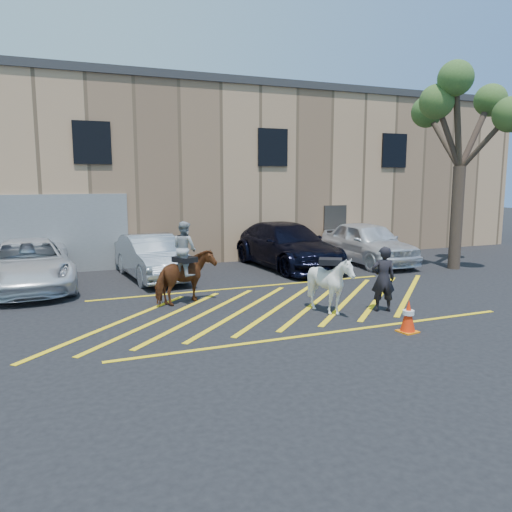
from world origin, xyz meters
name	(u,v)px	position (x,y,z in m)	size (l,w,h in m)	color
ground	(276,304)	(0.00, 0.00, 0.00)	(90.00, 90.00, 0.00)	black
car_white_pickup	(28,265)	(-6.22, 4.53, 0.75)	(2.50, 5.43, 1.51)	silver
car_silver_sedan	(152,257)	(-2.42, 4.73, 0.74)	(1.56, 4.46, 1.47)	#9399A0
car_blue_suv	(287,245)	(2.72, 4.99, 0.84)	(2.35, 5.78, 1.68)	black
car_white_suv	(368,243)	(6.06, 4.55, 0.83)	(1.97, 4.89, 1.67)	white
handler	(383,279)	(2.20, -1.70, 0.83)	(0.60, 0.40, 1.66)	black
warehouse	(172,172)	(-0.01, 11.99, 3.65)	(32.42, 10.20, 7.30)	tan
hatching_zone	(280,306)	(0.00, -0.30, 0.01)	(12.60, 5.12, 0.01)	yellow
mounted_bay	(185,271)	(-2.24, 0.93, 0.90)	(1.85, 1.39, 2.22)	brown
saddled_white	(330,284)	(0.84, -1.39, 0.75)	(1.72, 1.76, 1.47)	silver
traffic_cone	(408,316)	(1.63, -3.40, 0.37)	(0.43, 0.43, 0.73)	orange
tree	(463,112)	(8.41, 2.37, 5.69)	(3.99, 4.37, 7.31)	#4B3B2D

